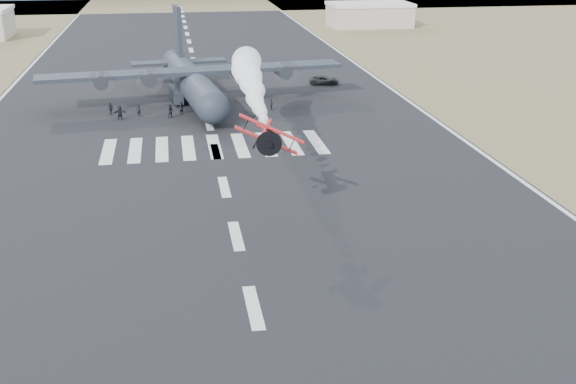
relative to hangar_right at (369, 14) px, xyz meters
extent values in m
cube|color=olive|center=(-46.00, 80.00, -3.01)|extent=(500.00, 80.00, 0.00)
cube|color=#A8A296|center=(0.00, 0.00, -0.41)|extent=(20.00, 12.00, 5.20)
cube|color=silver|center=(0.00, 0.00, 2.49)|extent=(20.50, 12.50, 0.80)
cylinder|color=red|center=(-42.89, -122.96, 4.56)|extent=(1.08, 4.76, 0.85)
sphere|color=black|center=(-42.88, -122.77, 4.89)|extent=(0.66, 0.66, 0.66)
cylinder|color=black|center=(-43.00, -125.22, 4.56)|extent=(0.97, 0.61, 0.94)
cylinder|color=black|center=(-43.02, -125.55, 4.56)|extent=(2.08, 0.13, 2.08)
cube|color=red|center=(-42.91, -123.34, 4.23)|extent=(5.22, 1.19, 2.48)
cube|color=red|center=(-42.92, -123.62, 5.36)|extent=(5.39, 1.20, 2.56)
cube|color=red|center=(-42.79, -120.79, 5.03)|extent=(0.14, 0.85, 0.94)
cube|color=red|center=(-42.79, -120.79, 4.56)|extent=(1.92, 0.75, 0.08)
cylinder|color=black|center=(-43.68, -123.68, 3.43)|extent=(0.13, 0.42, 0.42)
cylinder|color=black|center=(-42.17, -123.75, 3.43)|extent=(0.13, 0.42, 0.42)
sphere|color=white|center=(-42.78, -120.60, 4.56)|extent=(0.66, 0.66, 0.66)
sphere|color=white|center=(-42.67, -118.34, 4.59)|extent=(0.89, 0.89, 0.89)
sphere|color=white|center=(-42.56, -116.07, 4.62)|extent=(1.13, 1.13, 1.13)
sphere|color=white|center=(-42.45, -113.81, 4.65)|extent=(1.36, 1.36, 1.36)
sphere|color=white|center=(-42.34, -111.55, 4.67)|extent=(1.59, 1.59, 1.59)
sphere|color=white|center=(-42.23, -109.28, 4.70)|extent=(1.82, 1.82, 1.82)
sphere|color=white|center=(-42.12, -107.02, 4.73)|extent=(2.06, 2.06, 2.06)
sphere|color=white|center=(-42.01, -104.75, 4.76)|extent=(2.29, 2.29, 2.29)
sphere|color=white|center=(-41.91, -102.49, 4.79)|extent=(2.52, 2.52, 2.52)
sphere|color=white|center=(-41.80, -100.23, 4.82)|extent=(2.75, 2.75, 2.75)
sphere|color=white|center=(-41.69, -97.96, 4.84)|extent=(2.99, 2.99, 2.99)
sphere|color=white|center=(-41.58, -95.70, 4.87)|extent=(3.22, 3.22, 3.22)
sphere|color=white|center=(-41.47, -93.44, 4.90)|extent=(3.45, 3.45, 3.45)
sphere|color=white|center=(-41.36, -91.17, 4.93)|extent=(3.68, 3.68, 3.68)
cylinder|color=#212A32|center=(-47.43, -77.54, -0.23)|extent=(7.94, 30.24, 4.28)
sphere|color=#212A32|center=(-45.58, -92.40, -0.23)|extent=(4.28, 4.28, 4.28)
cone|color=#212A32|center=(-49.27, -62.69, -0.23)|extent=(5.04, 6.90, 4.28)
cube|color=#212A32|center=(-47.29, -78.60, 1.80)|extent=(43.00, 9.74, 0.53)
cylinder|color=#212A32|center=(-59.96, -80.72, 1.27)|extent=(2.41, 4.27, 1.92)
cylinder|color=#3F3F44|center=(-59.70, -82.84, 1.27)|extent=(3.61, 0.50, 3.64)
cylinder|color=#212A32|center=(-53.60, -79.93, 1.27)|extent=(2.41, 4.27, 1.92)
cylinder|color=#3F3F44|center=(-53.33, -82.05, 1.27)|extent=(3.61, 0.50, 3.64)
cylinder|color=#212A32|center=(-40.86, -78.34, 1.27)|extent=(2.41, 4.27, 1.92)
cylinder|color=#3F3F44|center=(-40.60, -80.47, 1.27)|extent=(3.61, 0.50, 3.64)
cylinder|color=#212A32|center=(-34.49, -77.55, 1.27)|extent=(2.41, 4.27, 1.92)
cylinder|color=#3F3F44|center=(-34.23, -79.67, 1.27)|extent=(3.61, 0.50, 3.64)
cube|color=#212A32|center=(-49.01, -64.81, 5.12)|extent=(1.23, 4.85, 8.56)
cube|color=#212A32|center=(-49.08, -64.28, 0.63)|extent=(15.25, 5.03, 0.37)
cube|color=#212A32|center=(-49.89, -76.77, -1.83)|extent=(2.07, 6.53, 1.71)
cylinder|color=black|center=(-49.89, -76.77, -2.42)|extent=(0.68, 1.23, 1.18)
cube|color=#212A32|center=(-45.22, -76.19, -1.83)|extent=(2.07, 6.53, 1.71)
cylinder|color=black|center=(-45.22, -76.19, -2.42)|extent=(0.68, 1.23, 1.18)
cylinder|color=black|center=(-45.97, -89.22, -2.53)|extent=(0.54, 1.01, 0.96)
imported|color=black|center=(-26.19, -67.85, -2.35)|extent=(5.11, 3.17, 1.32)
imported|color=black|center=(-55.02, -84.29, -2.20)|extent=(0.69, 0.62, 1.61)
imported|color=black|center=(-49.25, -84.20, -2.16)|extent=(0.96, 0.78, 1.70)
imported|color=black|center=(-39.76, -86.90, -2.13)|extent=(1.24, 0.88, 1.75)
imported|color=black|center=(-58.78, -82.51, -2.23)|extent=(1.03, 0.89, 1.57)
imported|color=black|center=(-43.96, -79.56, -2.13)|extent=(0.88, 1.01, 1.76)
imported|color=black|center=(-57.39, -85.69, -2.07)|extent=(1.77, 0.68, 1.87)
imported|color=black|center=(-36.97, -83.56, -2.22)|extent=(0.66, 0.71, 1.59)
imported|color=black|center=(-50.76, -85.84, -2.08)|extent=(0.99, 0.70, 1.87)
camera|label=1|loc=(-50.66, -180.31, 20.91)|focal=45.00mm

